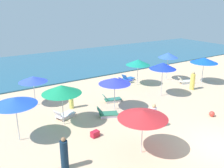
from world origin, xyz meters
TOP-DOWN VIEW (x-y plane):
  - ground_plane at (0.00, 0.00)m, footprint 60.00×60.00m
  - ocean at (0.00, 22.37)m, footprint 60.00×15.25m
  - umbrella_0 at (8.28, 7.72)m, footprint 2.49×2.49m
  - lounge_chair_0_0 at (6.85, 8.44)m, footprint 1.57×1.04m
  - umbrella_1 at (-3.80, 1.92)m, footprint 2.48×2.48m
  - umbrella_2 at (-8.72, 6.50)m, footprint 2.34×2.34m
  - umbrella_3 at (6.15, 10.21)m, footprint 1.87×1.87m
  - umbrella_4 at (2.80, 10.59)m, footprint 2.20×2.20m
  - lounge_chair_4_0 at (2.12, 11.57)m, footprint 1.44×0.73m
  - lounge_chair_4_1 at (2.83, 12.13)m, footprint 1.35×0.78m
  - umbrella_6 at (-2.00, 7.14)m, footprint 2.25×2.25m
  - lounge_chair_6_0 at (-1.44, 8.41)m, footprint 1.51×0.88m
  - lounge_chair_6_1 at (-3.10, 6.41)m, footprint 1.52×1.16m
  - umbrella_7 at (2.71, 7.35)m, footprint 2.14×2.14m
  - umbrella_8 at (-5.94, 6.94)m, footprint 2.41×2.41m
  - lounge_chair_8_0 at (-5.58, 7.73)m, footprint 1.50×1.04m
  - umbrella_9 at (-6.53, 10.98)m, footprint 2.06×2.06m
  - beachgoer_0 at (6.06, 7.00)m, footprint 0.53×0.53m
  - beachgoer_1 at (-1.57, 3.56)m, footprint 0.50×0.50m
  - beachgoer_2 at (-4.51, 9.01)m, footprint 0.47×0.47m
  - beachgoer_3 at (-7.55, 2.83)m, footprint 0.37×0.37m
  - beach_ball_0 at (2.85, 2.63)m, footprint 0.37×0.37m
  - cooler_box_2 at (-5.02, 4.56)m, footprint 0.53×0.40m

SIDE VIEW (x-z plane):
  - ground_plane at x=0.00m, z-range 0.00..0.00m
  - ocean at x=0.00m, z-range 0.00..0.12m
  - cooler_box_2 at x=-5.02m, z-range 0.00..0.34m
  - beach_ball_0 at x=2.85m, z-range 0.00..0.37m
  - lounge_chair_6_0 at x=-1.44m, z-range -0.09..0.54m
  - lounge_chair_4_0 at x=2.12m, z-range -0.10..0.57m
  - lounge_chair_8_0 at x=-5.58m, z-range -0.10..0.57m
  - lounge_chair_4_1 at x=2.83m, z-range -0.11..0.58m
  - lounge_chair_6_1 at x=-3.10m, z-range -0.09..0.57m
  - lounge_chair_0_0 at x=6.85m, z-range -0.09..0.58m
  - beachgoer_2 at x=-4.51m, z-range -0.05..1.48m
  - beachgoer_1 at x=-1.57m, z-range -0.05..1.53m
  - beachgoer_3 at x=-7.55m, z-range -0.06..1.56m
  - beachgoer_0 at x=6.06m, z-range -0.07..1.56m
  - umbrella_9 at x=-6.53m, z-range 0.91..3.13m
  - umbrella_1 at x=-3.80m, z-range 0.96..3.30m
  - umbrella_6 at x=-2.00m, z-range 0.96..3.32m
  - umbrella_4 at x=2.80m, z-range 0.95..3.37m
  - umbrella_0 at x=8.28m, z-range 0.99..3.46m
  - umbrella_8 at x=-5.94m, z-range 1.03..3.62m
  - umbrella_2 at x=-8.72m, z-range 1.06..3.61m
  - umbrella_3 at x=6.15m, z-range 1.13..3.87m
  - umbrella_7 at x=2.71m, z-range 1.13..3.91m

